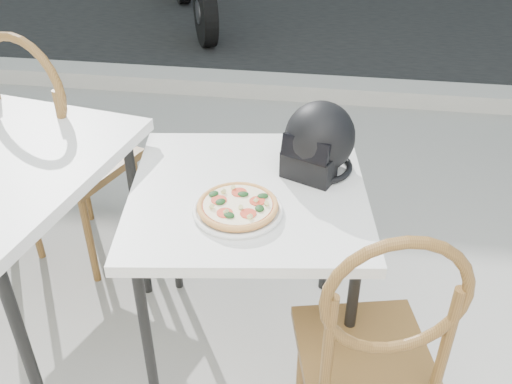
# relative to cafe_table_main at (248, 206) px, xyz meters

# --- Properties ---
(curb) EXTENTS (30.00, 0.25, 0.12)m
(curb) POSITION_rel_cafe_table_main_xyz_m (0.24, 2.41, -0.61)
(curb) COLOR #AAA79F
(curb) RESTS_ON ground
(cafe_table_main) EXTENTS (0.88, 0.88, 0.74)m
(cafe_table_main) POSITION_rel_cafe_table_main_xyz_m (0.00, 0.00, 0.00)
(cafe_table_main) COLOR white
(cafe_table_main) RESTS_ON ground
(plate) EXTENTS (0.35, 0.35, 0.02)m
(plate) POSITION_rel_cafe_table_main_xyz_m (-0.01, -0.14, 0.08)
(plate) COLOR white
(plate) RESTS_ON cafe_table_main
(pizza) EXTENTS (0.30, 0.30, 0.03)m
(pizza) POSITION_rel_cafe_table_main_xyz_m (-0.01, -0.14, 0.09)
(pizza) COLOR #E09B52
(pizza) RESTS_ON plate
(helmet) EXTENTS (0.32, 0.32, 0.25)m
(helmet) POSITION_rel_cafe_table_main_xyz_m (0.22, 0.16, 0.18)
(helmet) COLOR black
(helmet) RESTS_ON cafe_table_main
(cafe_chair_main) EXTENTS (0.46, 0.46, 1.01)m
(cafe_chair_main) POSITION_rel_cafe_table_main_xyz_m (0.42, -0.44, -0.11)
(cafe_chair_main) COLOR brown
(cafe_chair_main) RESTS_ON ground
(cafe_chair_side) EXTENTS (0.55, 0.55, 1.13)m
(cafe_chair_side) POSITION_rel_cafe_table_main_xyz_m (-0.88, 0.41, -0.05)
(cafe_chair_side) COLOR brown
(cafe_chair_side) RESTS_ON ground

